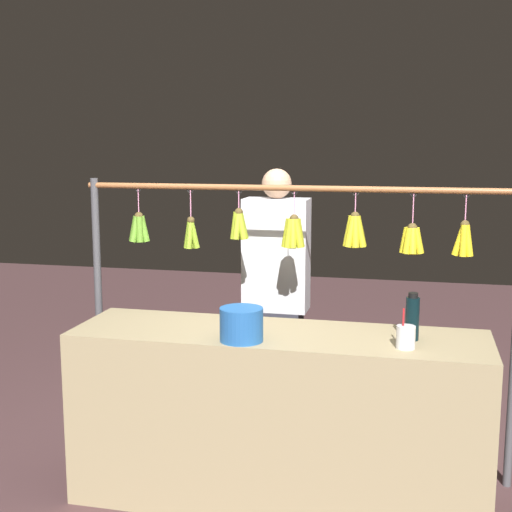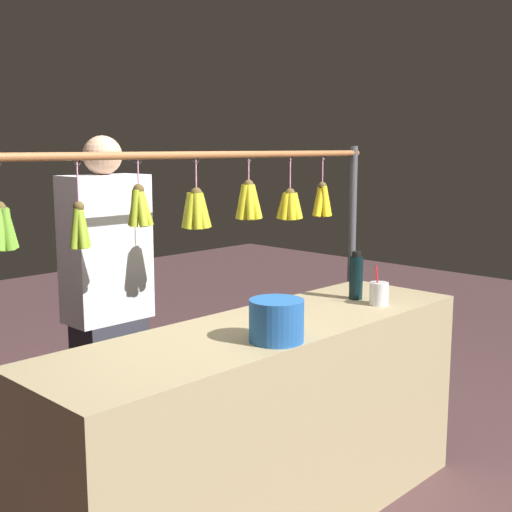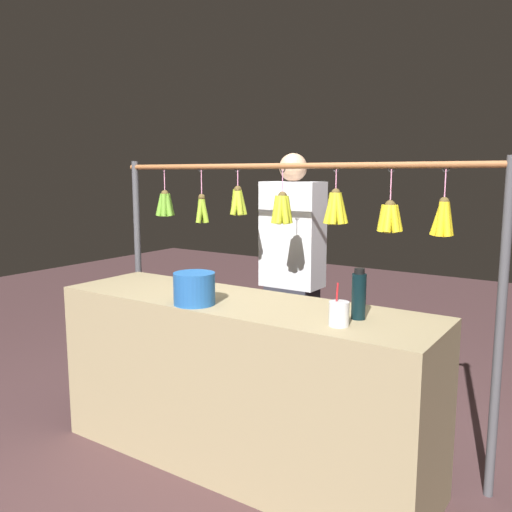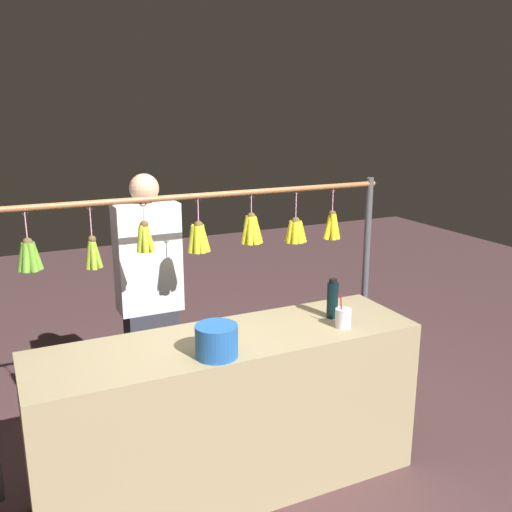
{
  "view_description": "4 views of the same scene",
  "coord_description": "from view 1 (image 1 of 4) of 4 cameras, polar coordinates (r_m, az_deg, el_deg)",
  "views": [
    {
      "loc": [
        -0.66,
        3.3,
        1.83
      ],
      "look_at": [
        0.11,
        0.0,
        1.27
      ],
      "focal_mm": 49.03,
      "sensor_mm": 36.0,
      "label": 1
    },
    {
      "loc": [
        1.94,
        1.81,
        1.62
      ],
      "look_at": [
        0.06,
        0.0,
        1.19
      ],
      "focal_mm": 46.85,
      "sensor_mm": 36.0,
      "label": 2
    },
    {
      "loc": [
        -1.57,
        2.18,
        1.54
      ],
      "look_at": [
        -0.11,
        0.0,
        1.13
      ],
      "focal_mm": 37.69,
      "sensor_mm": 36.0,
      "label": 3
    },
    {
      "loc": [
        1.06,
        2.55,
        2.07
      ],
      "look_at": [
        -0.16,
        0.0,
        1.32
      ],
      "focal_mm": 39.92,
      "sensor_mm": 36.0,
      "label": 4
    }
  ],
  "objects": [
    {
      "name": "vendor_person",
      "position": [
        4.37,
        1.66,
        -3.97
      ],
      "size": [
        0.4,
        0.21,
        1.67
      ],
      "color": "#2D2D38",
      "rests_on": "ground"
    },
    {
      "name": "display_rack",
      "position": [
        3.83,
        3.52,
        -0.26
      ],
      "size": [
        2.41,
        0.14,
        1.62
      ],
      "color": "#4C4C51",
      "rests_on": "ground"
    },
    {
      "name": "water_bottle",
      "position": [
        3.42,
        12.64,
        -4.92
      ],
      "size": [
        0.06,
        0.06,
        0.23
      ],
      "color": "black",
      "rests_on": "market_counter"
    },
    {
      "name": "market_counter",
      "position": [
        3.64,
        1.77,
        -13.03
      ],
      "size": [
        2.07,
        0.58,
        0.89
      ],
      "primitive_type": "cube",
      "color": "tan",
      "rests_on": "ground"
    },
    {
      "name": "drink_cup",
      "position": [
        3.29,
        12.11,
        -6.48
      ],
      "size": [
        0.09,
        0.09,
        0.19
      ],
      "color": "silver",
      "rests_on": "market_counter"
    },
    {
      "name": "ground_plane",
      "position": [
        3.83,
        1.74,
        -19.21
      ],
      "size": [
        12.0,
        12.0,
        0.0
      ],
      "primitive_type": "plane",
      "color": "#4D3334"
    },
    {
      "name": "blue_bucket",
      "position": [
        3.33,
        -1.2,
        -5.6
      ],
      "size": [
        0.21,
        0.21,
        0.16
      ],
      "primitive_type": "cylinder",
      "color": "#245FAC",
      "rests_on": "market_counter"
    }
  ]
}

